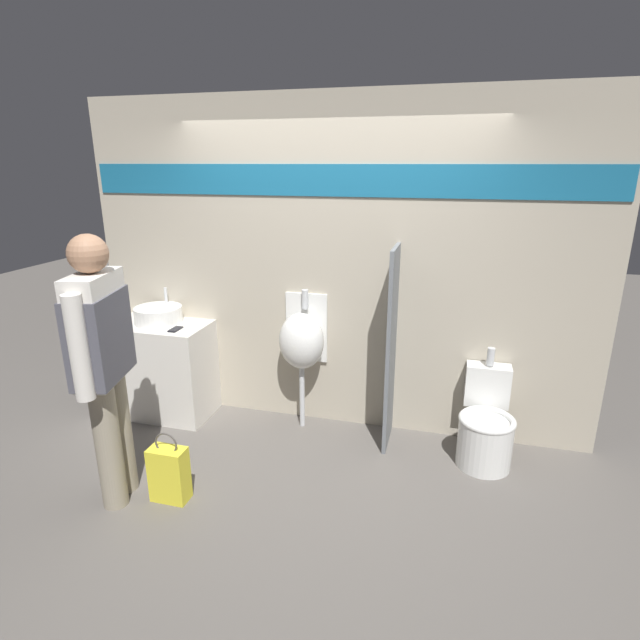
% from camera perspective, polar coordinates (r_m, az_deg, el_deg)
% --- Properties ---
extents(ground_plane, '(16.00, 16.00, 0.00)m').
position_cam_1_polar(ground_plane, '(4.05, -0.64, -15.05)').
color(ground_plane, '#5B5651').
extents(display_wall, '(4.22, 0.07, 2.70)m').
position_cam_1_polar(display_wall, '(4.07, 1.57, 5.96)').
color(display_wall, '#B2A893').
rests_on(display_wall, ground_plane).
extents(sink_counter, '(1.00, 0.50, 0.85)m').
position_cam_1_polar(sink_counter, '(4.71, -18.27, -5.27)').
color(sink_counter, silver).
rests_on(sink_counter, ground_plane).
extents(sink_basin, '(0.41, 0.41, 0.28)m').
position_cam_1_polar(sink_basin, '(4.57, -17.98, 0.59)').
color(sink_basin, white).
rests_on(sink_basin, sink_counter).
extents(cell_phone, '(0.07, 0.14, 0.01)m').
position_cam_1_polar(cell_phone, '(4.34, -16.19, -1.02)').
color(cell_phone, black).
rests_on(cell_phone, sink_counter).
extents(divider_near_counter, '(0.03, 0.43, 1.60)m').
position_cam_1_polar(divider_near_counter, '(3.91, 8.13, -3.33)').
color(divider_near_counter, slate).
rests_on(divider_near_counter, ground_plane).
extents(urinal_near_counter, '(0.38, 0.32, 1.18)m').
position_cam_1_polar(urinal_near_counter, '(4.12, -2.08, -2.37)').
color(urinal_near_counter, silver).
rests_on(urinal_near_counter, ground_plane).
extents(toilet, '(0.41, 0.57, 0.84)m').
position_cam_1_polar(toilet, '(4.03, 18.38, -11.64)').
color(toilet, white).
rests_on(toilet, ground_plane).
extents(person_in_vest, '(0.33, 0.61, 1.79)m').
position_cam_1_polar(person_in_vest, '(3.40, -23.64, -3.61)').
color(person_in_vest, gray).
rests_on(person_in_vest, ground_plane).
extents(shopping_bag, '(0.25, 0.14, 0.50)m').
position_cam_1_polar(shopping_bag, '(3.63, -16.87, -16.44)').
color(shopping_bag, yellow).
rests_on(shopping_bag, ground_plane).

